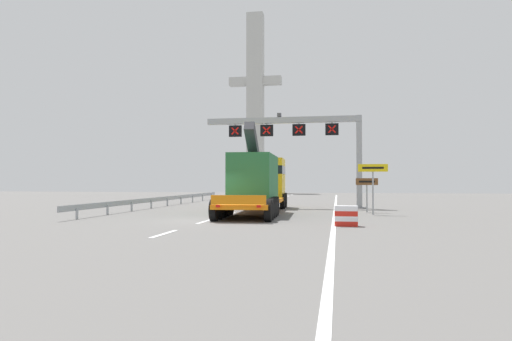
% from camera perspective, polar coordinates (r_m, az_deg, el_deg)
% --- Properties ---
extents(ground, '(112.00, 112.00, 0.00)m').
position_cam_1_polar(ground, '(23.54, -5.78, -6.16)').
color(ground, slate).
extents(lane_markings, '(0.20, 51.92, 0.01)m').
position_cam_1_polar(lane_markings, '(41.77, 1.15, -4.02)').
color(lane_markings, silver).
rests_on(lane_markings, ground).
extents(edge_line_right, '(0.20, 63.00, 0.01)m').
position_cam_1_polar(edge_line_right, '(34.62, 9.74, -4.57)').
color(edge_line_right, silver).
rests_on(edge_line_right, ground).
extents(overhead_lane_gantry, '(11.88, 0.90, 7.11)m').
position_cam_1_polar(overhead_lane_gantry, '(34.84, 5.81, 4.52)').
color(overhead_lane_gantry, '#9EA0A5').
rests_on(overhead_lane_gantry, ground).
extents(heavy_haul_truck_orange, '(3.58, 14.15, 5.30)m').
position_cam_1_polar(heavy_haul_truck_orange, '(30.08, 0.42, -1.31)').
color(heavy_haul_truck_orange, orange).
rests_on(heavy_haul_truck_orange, ground).
extents(exit_sign_yellow, '(1.72, 0.15, 3.00)m').
position_cam_1_polar(exit_sign_yellow, '(28.27, 14.21, -0.67)').
color(exit_sign_yellow, '#9EA0A5').
rests_on(exit_sign_yellow, ground).
extents(tourist_info_sign_brown, '(1.38, 0.15, 2.17)m').
position_cam_1_polar(tourist_info_sign_brown, '(30.25, 13.50, -1.94)').
color(tourist_info_sign_brown, '#9EA0A5').
rests_on(tourist_info_sign_brown, ground).
extents(crash_barrier_striped, '(1.01, 0.52, 0.90)m').
position_cam_1_polar(crash_barrier_striped, '(20.88, 11.05, -5.52)').
color(crash_barrier_striped, red).
rests_on(crash_barrier_striped, ground).
extents(guardrail_left, '(0.13, 29.31, 0.76)m').
position_cam_1_polar(guardrail_left, '(37.74, -10.93, -3.45)').
color(guardrail_left, '#999EA3').
rests_on(guardrail_left, ground).
extents(bridge_pylon_distant, '(9.00, 2.00, 30.83)m').
position_cam_1_polar(bridge_pylon_distant, '(80.20, -0.08, 8.62)').
color(bridge_pylon_distant, '#B7B7B2').
rests_on(bridge_pylon_distant, ground).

